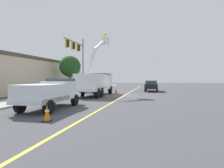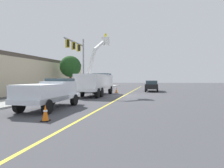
{
  "view_description": "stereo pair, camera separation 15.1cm",
  "coord_description": "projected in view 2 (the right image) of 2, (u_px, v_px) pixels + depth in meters",
  "views": [
    {
      "loc": [
        -22.55,
        0.12,
        2.1
      ],
      "look_at": [
        -0.75,
        1.38,
        1.4
      ],
      "focal_mm": 30.74,
      "sensor_mm": 36.0,
      "label": 1
    },
    {
      "loc": [
        -22.54,
        -0.03,
        2.1
      ],
      "look_at": [
        -0.75,
        1.38,
        1.4
      ],
      "focal_mm": 30.74,
      "sensor_mm": 36.0,
      "label": 2
    }
  ],
  "objects": [
    {
      "name": "service_pickup_truck",
      "position": [
        50.0,
        92.0,
        13.0
      ],
      "size": [
        5.87,
        2.99,
        2.06
      ],
      "color": "white",
      "rests_on": "ground"
    },
    {
      "name": "utility_bucket_truck",
      "position": [
        96.0,
        82.0,
        22.91
      ],
      "size": [
        8.5,
        3.81,
        7.62
      ],
      "color": "white",
      "rests_on": "ground"
    },
    {
      "name": "traffic_cone_mid_front",
      "position": [
        116.0,
        90.0,
        26.55
      ],
      "size": [
        0.4,
        0.4,
        0.82
      ],
      "color": "black",
      "rests_on": "ground"
    },
    {
      "name": "passing_minivan",
      "position": [
        152.0,
        85.0,
        29.88
      ],
      "size": [
        5.05,
        2.66,
        1.69
      ],
      "color": "black",
      "rests_on": "ground"
    },
    {
      "name": "commercial_building_backdrop",
      "position": [
        20.0,
        75.0,
        30.52
      ],
      "size": [
        28.27,
        14.19,
        5.1
      ],
      "color": "beige",
      "rests_on": "ground"
    },
    {
      "name": "traffic_cone_leading",
      "position": [
        45.0,
        113.0,
        9.28
      ],
      "size": [
        0.4,
        0.4,
        0.81
      ],
      "color": "black",
      "rests_on": "ground"
    },
    {
      "name": "sidewalk_far_side",
      "position": [
        61.0,
        94.0,
        24.4
      ],
      "size": [
        59.78,
        13.39,
        0.12
      ],
      "primitive_type": "cube",
      "rotation": [
        0.0,
        0.0,
        -0.16
      ],
      "color": "#9E9E99",
      "rests_on": "ground"
    },
    {
      "name": "ground",
      "position": [
        124.0,
        96.0,
        22.56
      ],
      "size": [
        120.0,
        120.0,
        0.0
      ],
      "primitive_type": "plane",
      "color": "#47474C"
    },
    {
      "name": "street_tree_right",
      "position": [
        70.0,
        67.0,
        31.18
      ],
      "size": [
        3.44,
        3.44,
        5.69
      ],
      "color": "brown",
      "rests_on": "ground"
    },
    {
      "name": "traffic_signal_mast",
      "position": [
        78.0,
        54.0,
        27.11
      ],
      "size": [
        6.19,
        1.26,
        7.96
      ],
      "color": "gray",
      "rests_on": "ground"
    },
    {
      "name": "lane_centre_stripe",
      "position": [
        124.0,
        96.0,
        22.56
      ],
      "size": [
        49.35,
        8.36,
        0.01
      ],
      "primitive_type": "cube",
      "rotation": [
        0.0,
        0.0,
        -0.16
      ],
      "color": "yellow",
      "rests_on": "ground"
    }
  ]
}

